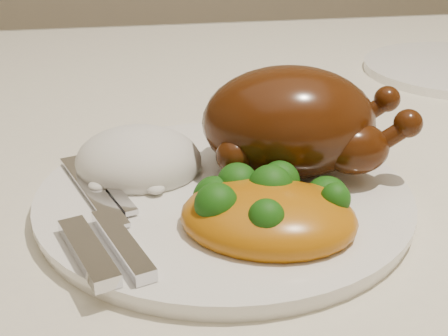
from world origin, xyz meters
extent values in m
cube|color=brown|center=(0.00, 0.00, 0.74)|extent=(1.60, 0.90, 0.04)
cube|color=beige|center=(0.00, 0.00, 0.76)|extent=(1.72, 1.02, 0.01)
cube|color=beige|center=(0.00, 0.51, 0.68)|extent=(1.72, 0.01, 0.18)
cylinder|color=white|center=(-0.13, -0.16, 0.77)|extent=(0.30, 0.30, 0.01)
ellipsoid|color=#481D07|center=(-0.07, -0.13, 0.82)|extent=(0.16, 0.13, 0.09)
ellipsoid|color=#481D07|center=(-0.08, -0.13, 0.85)|extent=(0.07, 0.06, 0.04)
ellipsoid|color=#481D07|center=(-0.03, -0.16, 0.81)|extent=(0.06, 0.04, 0.04)
sphere|color=#481D07|center=(0.01, -0.17, 0.83)|extent=(0.02, 0.02, 0.02)
ellipsoid|color=#481D07|center=(-0.02, -0.10, 0.81)|extent=(0.06, 0.04, 0.04)
sphere|color=#481D07|center=(0.02, -0.11, 0.83)|extent=(0.02, 0.02, 0.02)
sphere|color=#481D07|center=(-0.12, -0.15, 0.81)|extent=(0.03, 0.03, 0.03)
sphere|color=#481D07|center=(-0.11, -0.09, 0.81)|extent=(0.03, 0.03, 0.03)
ellipsoid|color=white|center=(-0.20, -0.11, 0.79)|extent=(0.13, 0.12, 0.06)
ellipsoid|color=#C46A0C|center=(-0.11, -0.22, 0.79)|extent=(0.15, 0.13, 0.04)
ellipsoid|color=#C46A0C|center=(-0.08, -0.21, 0.79)|extent=(0.06, 0.05, 0.03)
ellipsoid|color=#18420B|center=(-0.06, -0.23, 0.80)|extent=(0.02, 0.02, 0.02)
ellipsoid|color=#18420B|center=(-0.10, -0.20, 0.80)|extent=(0.03, 0.03, 0.03)
ellipsoid|color=#18420B|center=(-0.13, -0.23, 0.79)|extent=(0.03, 0.03, 0.02)
ellipsoid|color=#18420B|center=(-0.06, -0.20, 0.79)|extent=(0.03, 0.03, 0.03)
ellipsoid|color=#18420B|center=(-0.12, -0.24, 0.80)|extent=(0.03, 0.03, 0.03)
ellipsoid|color=#18420B|center=(-0.14, -0.19, 0.79)|extent=(0.03, 0.03, 0.03)
ellipsoid|color=#18420B|center=(-0.12, -0.18, 0.80)|extent=(0.03, 0.03, 0.03)
ellipsoid|color=#18420B|center=(-0.08, -0.20, 0.79)|extent=(0.03, 0.03, 0.02)
ellipsoid|color=#18420B|center=(-0.09, -0.19, 0.80)|extent=(0.03, 0.03, 0.03)
ellipsoid|color=#18420B|center=(-0.15, -0.22, 0.80)|extent=(0.03, 0.03, 0.03)
ellipsoid|color=#18420B|center=(-0.10, -0.22, 0.79)|extent=(0.03, 0.03, 0.02)
cube|color=silver|center=(-0.23, -0.14, 0.78)|extent=(0.06, 0.13, 0.00)
cube|color=silver|center=(-0.23, -0.24, 0.79)|extent=(0.04, 0.08, 0.01)
cube|color=silver|center=(-0.21, -0.23, 0.79)|extent=(0.04, 0.09, 0.01)
cube|color=silver|center=(-0.21, -0.14, 0.79)|extent=(0.04, 0.09, 0.00)
camera|label=1|loc=(-0.20, -0.59, 1.01)|focal=50.00mm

